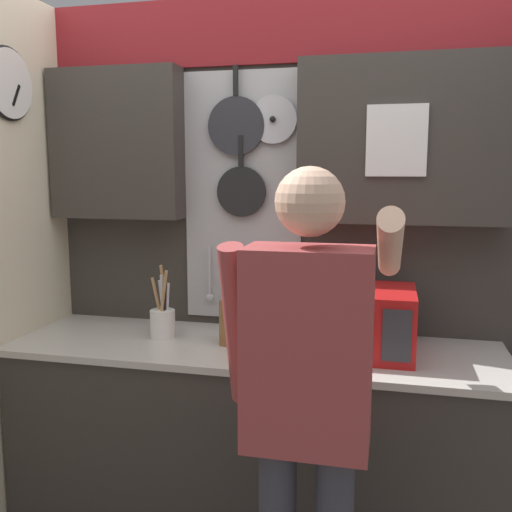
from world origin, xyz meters
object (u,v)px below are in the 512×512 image
(knife_block, at_px, (237,320))
(utensil_crock, at_px, (163,320))
(microwave, at_px, (354,320))
(person, at_px, (308,389))

(knife_block, bearing_deg, utensil_crock, 179.73)
(utensil_crock, bearing_deg, microwave, -0.15)
(knife_block, relative_size, utensil_crock, 0.83)
(utensil_crock, xyz_separation_m, person, (0.77, -0.70, 0.01))
(knife_block, height_order, person, person)
(knife_block, xyz_separation_m, utensil_crock, (-0.35, 0.00, -0.02))
(utensil_crock, height_order, person, person)
(microwave, bearing_deg, knife_block, 179.93)
(microwave, relative_size, utensil_crock, 1.47)
(microwave, height_order, utensil_crock, utensil_crock)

